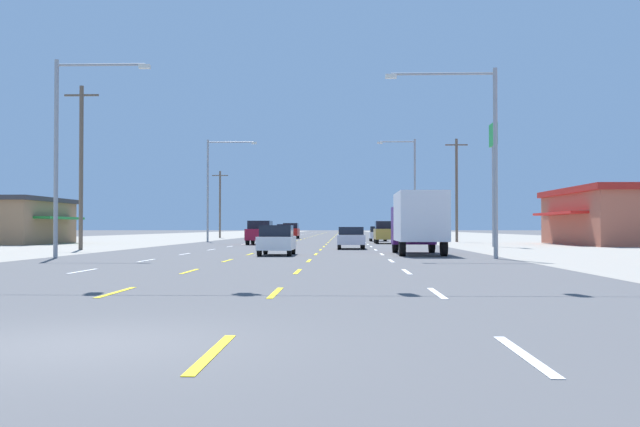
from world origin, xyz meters
TOP-DOWN VIEW (x-y plane):
  - ground_plane at (0.00, 66.00)m, footprint 572.00×572.00m
  - lot_apron_left at (-24.75, 66.00)m, footprint 28.00×440.00m
  - lot_apron_right at (24.75, 66.00)m, footprint 28.00×440.00m
  - lane_markings at (0.00, 104.50)m, footprint 10.64×227.60m
  - signal_span_wire at (0.02, 10.92)m, footprint 24.83×0.53m
  - hatchback_center_turn_nearest at (-0.19, 28.00)m, footprint 1.72×3.90m
  - box_truck_far_right_near at (7.16, 29.34)m, footprint 2.40×7.20m
  - sedan_inner_right_mid at (3.71, 39.14)m, footprint 1.80×4.50m
  - suv_inner_left_midfar at (-3.75, 51.17)m, footprint 1.98×4.90m
  - suv_far_right_far at (6.95, 55.40)m, footprint 1.98×4.90m
  - hatchback_far_right_farther at (6.76, 65.81)m, footprint 1.72×3.90m
  - suv_inner_left_farthest at (-3.53, 82.83)m, footprint 1.98×4.90m
  - suv_far_left_distant_a at (-6.98, 111.81)m, footprint 1.98×4.90m
  - sedan_inner_right_distant_b at (3.69, 119.44)m, footprint 1.80×4.50m
  - storefront_right_row_1 at (25.74, 51.59)m, footprint 9.74×16.18m
  - pole_sign_right_row_1 at (14.29, 44.75)m, footprint 0.24×2.02m
  - streetlight_left_row_0 at (-9.66, 24.30)m, footprint 4.49×0.26m
  - streetlight_right_row_0 at (9.52, 24.30)m, footprint 5.11×0.26m
  - streetlight_left_row_1 at (-9.62, 61.52)m, footprint 4.92×0.26m
  - streetlight_right_row_1 at (9.80, 61.52)m, footprint 3.76×0.26m
  - utility_pole_left_row_0 at (-13.49, 36.49)m, footprint 2.20×0.26m
  - utility_pole_right_row_1 at (14.31, 62.23)m, footprint 2.20×0.26m
  - utility_pole_left_row_2 at (-13.69, 88.91)m, footprint 2.20×0.26m

SIDE VIEW (x-z plane):
  - ground_plane at x=0.00m, z-range 0.00..0.00m
  - lot_apron_left at x=-24.75m, z-range 0.00..0.01m
  - lot_apron_right at x=24.75m, z-range 0.00..0.01m
  - lane_markings at x=0.00m, z-range 0.00..0.01m
  - sedan_inner_right_mid at x=3.71m, z-range 0.03..1.49m
  - sedan_inner_right_distant_b at x=3.69m, z-range 0.03..1.49m
  - hatchback_center_turn_nearest at x=-0.19m, z-range 0.01..1.55m
  - hatchback_far_right_farther at x=6.76m, z-range 0.01..1.55m
  - suv_inner_left_midfar at x=-3.75m, z-range 0.04..2.02m
  - suv_far_right_far at x=6.95m, z-range 0.04..2.02m
  - suv_inner_left_farthest at x=-3.53m, z-range 0.04..2.02m
  - suv_far_left_distant_a at x=-6.98m, z-range 0.04..2.02m
  - box_truck_far_right_near at x=7.16m, z-range 0.22..3.45m
  - storefront_right_row_1 at x=25.74m, z-range 0.03..4.72m
  - utility_pole_left_row_2 at x=-13.69m, z-range 0.19..9.32m
  - streetlight_right_row_0 at x=9.52m, z-range 0.86..9.57m
  - utility_pole_right_row_1 at x=14.31m, z-range 0.20..10.34m
  - utility_pole_left_row_0 at x=-13.49m, z-range 0.20..10.66m
  - streetlight_left_row_0 at x=-9.66m, z-range 0.80..10.06m
  - streetlight_right_row_1 at x=9.80m, z-range 0.73..10.78m
  - streetlight_left_row_1 at x=-9.62m, z-range 0.87..10.94m
  - signal_span_wire at x=0.02m, z-range 0.99..10.92m
  - pole_sign_right_row_1 at x=14.29m, z-range 2.32..11.45m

